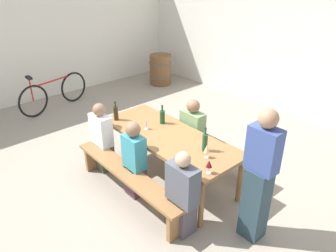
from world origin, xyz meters
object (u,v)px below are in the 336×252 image
(wine_bottle_2, at_px, (116,113))
(seated_guest_near_0, at_px, (102,139))
(bench_far, at_px, (202,142))
(wine_bottle_1, at_px, (205,142))
(wine_glass_1, at_px, (146,123))
(tasting_table, at_px, (168,139))
(wine_glass_2, at_px, (209,164))
(seated_guest_near_2, at_px, (182,196))
(wine_barrel, at_px, (160,69))
(standing_host, at_px, (259,179))
(parked_bicycle_0, at_px, (54,93))
(seated_guest_far_0, at_px, (192,134))
(bench_near, at_px, (127,177))
(seated_guest_near_1, at_px, (135,161))
(wine_bottle_0, at_px, (162,117))
(wine_glass_0, at_px, (207,149))

(wine_bottle_2, bearing_deg, seated_guest_near_0, -82.04)
(bench_far, xyz_separation_m, wine_bottle_1, (0.64, -0.66, 0.52))
(wine_glass_1, bearing_deg, tasting_table, 17.75)
(wine_glass_2, bearing_deg, wine_bottle_1, 138.34)
(seated_guest_near_2, bearing_deg, wine_bottle_1, 23.11)
(seated_guest_near_0, height_order, wine_barrel, seated_guest_near_0)
(seated_guest_near_2, distance_m, standing_host, 0.91)
(seated_guest_near_0, bearing_deg, wine_glass_1, -47.68)
(wine_glass_2, relative_size, standing_host, 0.10)
(wine_glass_2, xyz_separation_m, parked_bicycle_0, (-4.70, 0.10, -0.51))
(tasting_table, relative_size, wine_glass_2, 12.77)
(wine_bottle_1, distance_m, parked_bicycle_0, 4.35)
(standing_host, bearing_deg, seated_guest_far_0, -19.92)
(bench_near, relative_size, seated_guest_near_1, 1.89)
(tasting_table, xyz_separation_m, wine_glass_1, (-0.37, -0.12, 0.17))
(tasting_table, xyz_separation_m, seated_guest_near_2, (0.93, -0.59, -0.15))
(tasting_table, height_order, wine_bottle_0, wine_bottle_0)
(tasting_table, relative_size, wine_bottle_2, 7.13)
(wine_bottle_1, xyz_separation_m, wine_barrel, (-4.03, 2.62, -0.48))
(seated_guest_near_1, bearing_deg, seated_guest_near_0, 90.00)
(wine_glass_2, height_order, seated_guest_near_0, seated_guest_near_0)
(wine_glass_0, distance_m, seated_guest_near_0, 1.79)
(wine_glass_2, bearing_deg, wine_barrel, 146.13)
(bench_far, xyz_separation_m, seated_guest_far_0, (-0.08, -0.15, 0.17))
(tasting_table, bearing_deg, bench_near, -90.00)
(seated_guest_near_2, bearing_deg, bench_far, 34.89)
(tasting_table, xyz_separation_m, seated_guest_near_1, (-0.03, -0.59, -0.13))
(seated_guest_near_1, bearing_deg, bench_far, -1.09)
(bench_far, distance_m, wine_bottle_2, 1.47)
(tasting_table, relative_size, standing_host, 1.34)
(seated_guest_near_1, distance_m, parked_bicycle_0, 3.68)
(tasting_table, relative_size, wine_bottle_1, 6.62)
(seated_guest_near_2, xyz_separation_m, parked_bicycle_0, (-4.60, 0.43, -0.16))
(wine_glass_0, height_order, seated_guest_near_2, seated_guest_near_2)
(bench_far, xyz_separation_m, seated_guest_near_0, (-0.88, -1.33, 0.17))
(wine_bottle_0, xyz_separation_m, seated_guest_near_0, (-0.53, -0.78, -0.33))
(wine_glass_0, height_order, wine_glass_1, wine_glass_0)
(seated_guest_near_0, height_order, parked_bicycle_0, seated_guest_near_0)
(wine_bottle_2, distance_m, seated_guest_far_0, 1.26)
(wine_bottle_1, height_order, wine_glass_0, wine_bottle_1)
(seated_guest_near_1, height_order, standing_host, standing_host)
(bench_near, relative_size, wine_glass_2, 12.21)
(wine_bottle_1, xyz_separation_m, wine_glass_0, (0.13, -0.11, -0.00))
(seated_guest_far_0, distance_m, standing_host, 1.76)
(bench_far, xyz_separation_m, wine_barrel, (-3.39, 1.97, 0.04))
(wine_bottle_1, height_order, seated_guest_near_0, seated_guest_near_0)
(seated_guest_near_1, bearing_deg, seated_guest_far_0, 2.82)
(wine_glass_0, bearing_deg, wine_bottle_0, 169.17)
(standing_host, bearing_deg, parked_bicycle_0, 1.75)
(bench_far, relative_size, seated_guest_far_0, 1.92)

